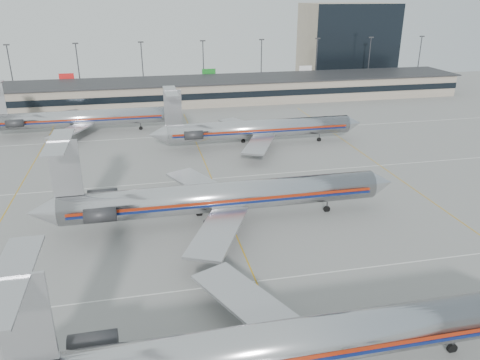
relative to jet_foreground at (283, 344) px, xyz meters
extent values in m
plane|color=gray|center=(1.31, 3.58, -3.56)|extent=(260.00, 260.00, 0.00)
cube|color=silver|center=(1.31, 13.58, -3.55)|extent=(160.00, 0.15, 0.02)
cube|color=gray|center=(1.31, 101.58, -0.56)|extent=(160.00, 16.00, 6.00)
cube|color=black|center=(1.31, 93.48, -0.36)|extent=(160.00, 0.20, 1.60)
cube|color=#2D2D30|center=(1.31, 101.58, 2.54)|extent=(162.00, 17.00, 0.30)
cylinder|color=#38383D|center=(-43.69, 115.58, 3.94)|extent=(0.30, 0.30, 15.00)
cube|color=#2D2D30|center=(-43.69, 115.58, 11.54)|extent=(1.60, 0.40, 0.35)
cylinder|color=#38383D|center=(-25.69, 115.58, 3.94)|extent=(0.30, 0.30, 15.00)
cube|color=#2D2D30|center=(-25.69, 115.58, 11.54)|extent=(1.60, 0.40, 0.35)
cylinder|color=#38383D|center=(-7.69, 115.58, 3.94)|extent=(0.30, 0.30, 15.00)
cube|color=#2D2D30|center=(-7.69, 115.58, 11.54)|extent=(1.60, 0.40, 0.35)
cylinder|color=#38383D|center=(10.31, 115.58, 3.94)|extent=(0.30, 0.30, 15.00)
cube|color=#2D2D30|center=(10.31, 115.58, 11.54)|extent=(1.60, 0.40, 0.35)
cylinder|color=#38383D|center=(28.31, 115.58, 3.94)|extent=(0.30, 0.30, 15.00)
cube|color=#2D2D30|center=(28.31, 115.58, 11.54)|extent=(1.60, 0.40, 0.35)
cylinder|color=#38383D|center=(46.31, 115.58, 3.94)|extent=(0.30, 0.30, 15.00)
cube|color=#2D2D30|center=(46.31, 115.58, 11.54)|extent=(1.60, 0.40, 0.35)
cylinder|color=#38383D|center=(64.31, 115.58, 3.94)|extent=(0.30, 0.30, 15.00)
cube|color=#2D2D30|center=(64.31, 115.58, 11.54)|extent=(1.60, 0.40, 0.35)
cylinder|color=#38383D|center=(82.31, 115.58, 3.94)|extent=(0.30, 0.30, 15.00)
cube|color=#2D2D30|center=(82.31, 115.58, 11.54)|extent=(1.60, 0.40, 0.35)
cube|color=tan|center=(63.31, 131.58, 8.94)|extent=(30.00, 20.00, 25.00)
cylinder|color=silver|center=(0.99, 0.00, -0.05)|extent=(40.12, 3.71, 3.71)
cube|color=maroon|center=(0.99, -1.86, 0.10)|extent=(38.11, 0.05, 0.35)
cube|color=#B9B9BE|center=(-1.02, 7.02, -1.06)|extent=(9.33, 13.60, 0.32)
cube|color=#B9B9BE|center=(-17.56, 0.00, 5.21)|extent=(3.41, 0.25, 6.82)
cube|color=#B9B9BE|center=(-17.87, 0.00, 8.42)|extent=(2.41, 10.53, 0.18)
cylinder|color=#2D2D30|center=(-14.05, 2.86, 0.25)|extent=(3.61, 1.70, 1.70)
cylinder|color=#2D2D30|center=(15.03, 0.00, -2.74)|extent=(0.20, 0.20, 1.65)
cylinder|color=#2D2D30|center=(-2.02, 2.41, -2.74)|extent=(0.20, 0.20, 1.65)
cylinder|color=black|center=(15.03, 0.00, -3.21)|extent=(0.90, 0.30, 0.90)
cylinder|color=silver|center=(0.61, 28.00, 0.04)|extent=(41.23, 3.81, 3.81)
cone|color=silver|center=(22.88, 28.00, 0.04)|extent=(3.30, 3.81, 3.81)
cone|color=#B9B9BE|center=(-21.86, 28.00, 0.04)|extent=(3.71, 3.81, 3.81)
cube|color=maroon|center=(0.61, 26.09, 0.20)|extent=(39.17, 0.05, 0.36)
cube|color=#0B174E|center=(0.61, 26.09, -0.22)|extent=(39.17, 0.05, 0.29)
cube|color=#B9B9BE|center=(-1.45, 35.22, -0.99)|extent=(9.59, 13.97, 0.33)
cube|color=#B9B9BE|center=(-1.45, 20.79, -0.99)|extent=(9.59, 13.97, 0.33)
cube|color=#B9B9BE|center=(-18.46, 28.00, 5.45)|extent=(3.50, 0.26, 7.01)
cube|color=#B9B9BE|center=(-18.76, 28.00, 8.75)|extent=(2.47, 10.82, 0.19)
cylinder|color=#2D2D30|center=(-14.85, 30.94, 0.35)|extent=(3.71, 1.75, 1.75)
cylinder|color=#2D2D30|center=(-14.85, 25.06, 0.35)|extent=(3.71, 1.75, 1.75)
cylinder|color=#2D2D30|center=(15.04, 28.00, -2.71)|extent=(0.21, 0.21, 1.70)
cylinder|color=#2D2D30|center=(-2.48, 25.53, -2.71)|extent=(0.21, 0.21, 1.70)
cylinder|color=#2D2D30|center=(-2.48, 30.48, -2.71)|extent=(0.21, 0.21, 1.70)
cylinder|color=black|center=(15.04, 28.00, -3.20)|extent=(0.93, 0.31, 0.93)
cylinder|color=silver|center=(13.56, 59.56, -0.19)|extent=(36.61, 3.56, 3.56)
cone|color=silver|center=(33.41, 59.56, -0.19)|extent=(3.08, 3.56, 3.56)
cone|color=#B9B9BE|center=(-6.48, 59.56, -0.19)|extent=(3.47, 3.56, 3.56)
cube|color=maroon|center=(13.56, 57.77, -0.05)|extent=(34.78, 0.05, 0.34)
cube|color=#0B174E|center=(13.56, 57.77, -0.43)|extent=(34.78, 0.05, 0.27)
cube|color=#B9B9BE|center=(11.63, 66.31, -1.16)|extent=(8.96, 13.06, 0.31)
cube|color=#B9B9BE|center=(11.63, 52.82, -1.16)|extent=(8.96, 13.06, 0.31)
cube|color=#B9B9BE|center=(-3.30, 59.56, 4.86)|extent=(3.28, 0.24, 6.55)
cube|color=#B9B9BE|center=(-3.59, 59.56, 7.95)|extent=(2.31, 10.12, 0.17)
cylinder|color=#2D2D30|center=(0.07, 62.31, 0.10)|extent=(3.47, 1.64, 1.64)
cylinder|color=#2D2D30|center=(0.07, 56.82, 0.10)|extent=(3.47, 1.64, 1.64)
cylinder|color=#2D2D30|center=(26.08, 59.56, -2.77)|extent=(0.19, 0.19, 1.59)
cylinder|color=#2D2D30|center=(10.67, 57.25, -2.77)|extent=(0.19, 0.19, 1.59)
cylinder|color=#2D2D30|center=(10.67, 61.88, -2.77)|extent=(0.19, 0.19, 1.59)
cylinder|color=black|center=(26.08, 59.56, -3.23)|extent=(0.87, 0.29, 0.87)
cylinder|color=silver|center=(-21.58, 76.08, -0.31)|extent=(35.28, 3.44, 3.44)
cone|color=silver|center=(-2.45, 76.08, -0.31)|extent=(2.97, 3.44, 3.44)
cube|color=maroon|center=(-21.58, 74.36, -0.18)|extent=(33.52, 0.05, 0.32)
cube|color=#0B174E|center=(-21.58, 74.36, -0.55)|extent=(33.52, 0.05, 0.26)
cube|color=#B9B9BE|center=(-23.44, 82.58, -1.24)|extent=(8.64, 12.59, 0.30)
cube|color=#B9B9BE|center=(-23.44, 69.58, -1.24)|extent=(8.64, 12.59, 0.30)
cylinder|color=#2D2D30|center=(-34.58, 78.73, -0.04)|extent=(3.34, 1.58, 1.58)
cylinder|color=#2D2D30|center=(-34.58, 73.44, -0.04)|extent=(3.34, 1.58, 1.58)
cylinder|color=#2D2D30|center=(-9.51, 76.08, -2.80)|extent=(0.19, 0.19, 1.53)
cylinder|color=#2D2D30|center=(-24.37, 73.86, -2.80)|extent=(0.19, 0.19, 1.53)
cylinder|color=#2D2D30|center=(-24.37, 78.31, -2.80)|extent=(0.19, 0.19, 1.53)
cylinder|color=black|center=(-9.51, 76.08, -3.24)|extent=(0.84, 0.28, 0.84)
camera|label=1|loc=(-9.16, -26.90, 24.76)|focal=35.00mm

